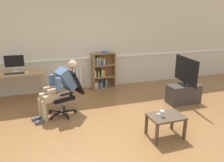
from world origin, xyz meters
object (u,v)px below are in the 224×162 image
person_seated (59,87)px  tv_stand (183,94)px  bookshelf (102,71)px  office_chair (67,91)px  computer_desk (17,77)px  keyboard (14,73)px  radiator (69,80)px  drinking_glass (162,114)px  computer_mouse (27,72)px  tv_screen (186,71)px  coffee_table (166,119)px  imac_monitor (14,62)px  spare_remote (160,114)px

person_seated → tv_stand: 3.03m
bookshelf → person_seated: person_seated is taller
office_chair → tv_stand: (2.83, -0.32, -0.29)m
computer_desk → tv_stand: 4.21m
keyboard → radiator: (1.38, 0.53, -0.45)m
computer_desk → bookshelf: bearing=7.2°
computer_desk → drinking_glass: bearing=-47.1°
computer_mouse → drinking_glass: computer_mouse is taller
tv_screen → coffee_table: bearing=141.7°
imac_monitor → bookshelf: (2.33, 0.21, -0.48)m
bookshelf → tv_stand: bearing=-47.5°
spare_remote → bookshelf: bearing=179.6°
imac_monitor → spare_remote: bearing=-46.4°
person_seated → keyboard: bearing=-157.6°
drinking_glass → computer_mouse: bearing=131.2°
coffee_table → tv_screen: bearing=43.7°
person_seated → coffee_table: size_ratio=1.93×
computer_desk → drinking_glass: (2.53, -2.72, -0.18)m
computer_desk → bookshelf: (2.32, 0.29, -0.12)m
keyboard → computer_mouse: size_ratio=4.30×
coffee_table → spare_remote: bearing=124.9°
office_chair → coffee_table: (1.53, -1.57, -0.18)m
office_chair → drinking_glass: size_ratio=8.77×
tv_screen → coffee_table: 1.87m
keyboard → drinking_glass: (2.56, -2.58, -0.30)m
tv_screen → computer_desk: bearing=77.5°
radiator → imac_monitor: bearing=-167.1°
radiator → person_seated: bearing=-104.7°
radiator → office_chair: 1.57m
imac_monitor → radiator: bearing=12.9°
person_seated → tv_stand: person_seated is taller
radiator → office_chair: size_ratio=0.74×
drinking_glass → bookshelf: bearing=94.1°
imac_monitor → keyboard: (-0.01, -0.22, -0.24)m
bookshelf → tv_screen: tv_screen is taller
computer_mouse → radiator: 1.29m
bookshelf → drinking_glass: (0.22, -3.01, -0.06)m
tv_stand → spare_remote: 1.80m
radiator → person_seated: person_seated is taller
computer_mouse → person_seated: (0.68, -1.08, -0.13)m
computer_desk → radiator: 1.45m
computer_desk → person_seated: 1.52m
tv_stand → spare_remote: tv_stand is taller
tv_stand → computer_mouse: bearing=159.9°
keyboard → tv_screen: bearing=-18.6°
imac_monitor → drinking_glass: (2.55, -2.80, -0.54)m
person_seated → tv_screen: bearing=65.1°
tv_stand → office_chair: bearing=173.5°
bookshelf → drinking_glass: 3.02m
bookshelf → person_seated: 2.04m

